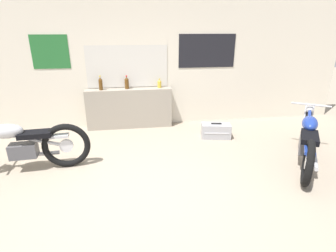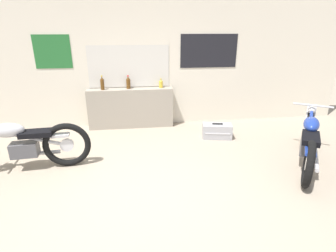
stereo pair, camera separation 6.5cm
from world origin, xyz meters
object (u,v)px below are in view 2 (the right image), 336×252
Objects in this scene: bottle_leftmost at (102,83)px; bottle_center at (161,84)px; motorcycle_silver at (19,145)px; hard_case_silver at (217,131)px; motorcycle_blue at (309,140)px; bottle_left_center at (128,83)px.

bottle_center is at bearing 2.16° from bottle_leftmost.
motorcycle_silver is 3.57m from hard_case_silver.
bottle_center is at bearing 36.78° from motorcycle_silver.
hard_case_silver is at bearing -20.80° from bottle_leftmost.
motorcycle_blue is at bearing -4.53° from motorcycle_silver.
bottle_leftmost is 0.49× the size of hard_case_silver.
bottle_leftmost is 1.07× the size of bottle_left_center.
bottle_left_center is 2.17m from hard_case_silver.
bottle_left_center is 0.72m from bottle_center.
bottle_center is 3.04m from motorcycle_silver.
bottle_leftmost is 2.16m from motorcycle_silver.
bottle_center is 0.32× the size of hard_case_silver.
motorcycle_blue is at bearing -36.51° from bottle_left_center.
hard_case_silver is (1.77, -0.93, -0.86)m from bottle_left_center.
motorcycle_silver reaches higher than motorcycle_blue.
bottle_center is 0.09× the size of motorcycle_silver.
motorcycle_silver is at bearing 175.47° from motorcycle_blue.
bottle_center reaches higher than motorcycle_blue.
motorcycle_blue is 3.01× the size of hard_case_silver.
bottle_center is 0.11× the size of motorcycle_blue.
bottle_left_center is 0.15× the size of motorcycle_blue.
bottle_center is (1.27, 0.05, -0.05)m from bottle_leftmost.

